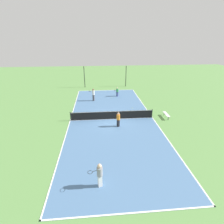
{
  "coord_description": "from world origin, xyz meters",
  "views": [
    {
      "loc": [
        -1.58,
        -18.07,
        8.76
      ],
      "look_at": [
        0.0,
        0.0,
        0.9
      ],
      "focal_mm": 28.0,
      "sensor_mm": 36.0,
      "label": 1
    }
  ],
  "objects_px": {
    "bench": "(166,114)",
    "tennis_ball_far_baseline": "(112,98)",
    "tennis_net": "(112,115)",
    "tennis_ball_near_net": "(127,111)",
    "player_far_green": "(117,91)",
    "tennis_ball_midcourt": "(132,108)",
    "player_baseline_gray": "(100,174)",
    "fence_post_back_left": "(84,77)",
    "tennis_ball_right_alley": "(149,119)",
    "player_far_white": "(93,94)",
    "player_center_orange": "(118,119)",
    "fence_post_back_right": "(126,76)"
  },
  "relations": [
    {
      "from": "tennis_net",
      "to": "tennis_ball_far_baseline",
      "type": "height_order",
      "value": "tennis_net"
    },
    {
      "from": "player_center_orange",
      "to": "player_far_green",
      "type": "bearing_deg",
      "value": 127.85
    },
    {
      "from": "tennis_net",
      "to": "fence_post_back_left",
      "type": "distance_m",
      "value": 14.75
    },
    {
      "from": "tennis_ball_far_baseline",
      "to": "tennis_ball_right_alley",
      "type": "xyz_separation_m",
      "value": [
        3.62,
        -7.91,
        0.0
      ]
    },
    {
      "from": "player_far_green",
      "to": "fence_post_back_left",
      "type": "distance_m",
      "value": 8.08
    },
    {
      "from": "tennis_net",
      "to": "fence_post_back_left",
      "type": "xyz_separation_m",
      "value": [
        -3.85,
        14.18,
        1.37
      ]
    },
    {
      "from": "bench",
      "to": "fence_post_back_left",
      "type": "bearing_deg",
      "value": 35.64
    },
    {
      "from": "tennis_net",
      "to": "player_far_white",
      "type": "xyz_separation_m",
      "value": [
        -2.17,
        6.5,
        0.54
      ]
    },
    {
      "from": "player_far_green",
      "to": "tennis_ball_midcourt",
      "type": "relative_size",
      "value": 20.79
    },
    {
      "from": "tennis_ball_far_baseline",
      "to": "tennis_net",
      "type": "bearing_deg",
      "value": -94.74
    },
    {
      "from": "tennis_ball_right_alley",
      "to": "tennis_ball_near_net",
      "type": "relative_size",
      "value": 1.0
    },
    {
      "from": "tennis_ball_far_baseline",
      "to": "tennis_ball_near_net",
      "type": "xyz_separation_m",
      "value": [
        1.54,
        -5.34,
        0.0
      ]
    },
    {
      "from": "player_baseline_gray",
      "to": "tennis_ball_right_alley",
      "type": "relative_size",
      "value": 25.53
    },
    {
      "from": "player_far_white",
      "to": "player_far_green",
      "type": "relative_size",
      "value": 1.29
    },
    {
      "from": "player_far_white",
      "to": "tennis_ball_near_net",
      "type": "relative_size",
      "value": 26.8
    },
    {
      "from": "tennis_net",
      "to": "bench",
      "type": "xyz_separation_m",
      "value": [
        6.38,
        -0.09,
        -0.16
      ]
    },
    {
      "from": "bench",
      "to": "fence_post_back_right",
      "type": "bearing_deg",
      "value": 10.04
    },
    {
      "from": "player_center_orange",
      "to": "tennis_ball_near_net",
      "type": "distance_m",
      "value": 4.42
    },
    {
      "from": "player_baseline_gray",
      "to": "tennis_ball_midcourt",
      "type": "height_order",
      "value": "player_baseline_gray"
    },
    {
      "from": "tennis_net",
      "to": "tennis_ball_near_net",
      "type": "height_order",
      "value": "tennis_net"
    },
    {
      "from": "tennis_ball_far_baseline",
      "to": "tennis_ball_midcourt",
      "type": "relative_size",
      "value": 1.0
    },
    {
      "from": "bench",
      "to": "fence_post_back_right",
      "type": "height_order",
      "value": "fence_post_back_right"
    },
    {
      "from": "fence_post_back_left",
      "to": "tennis_ball_far_baseline",
      "type": "bearing_deg",
      "value": -56.05
    },
    {
      "from": "tennis_ball_right_alley",
      "to": "tennis_ball_midcourt",
      "type": "height_order",
      "value": "same"
    },
    {
      "from": "tennis_net",
      "to": "fence_post_back_right",
      "type": "bearing_deg",
      "value": 74.8
    },
    {
      "from": "tennis_net",
      "to": "fence_post_back_left",
      "type": "bearing_deg",
      "value": 105.2
    },
    {
      "from": "player_center_orange",
      "to": "fence_post_back_right",
      "type": "bearing_deg",
      "value": 122.01
    },
    {
      "from": "player_baseline_gray",
      "to": "tennis_ball_right_alley",
      "type": "bearing_deg",
      "value": -139.79
    },
    {
      "from": "fence_post_back_right",
      "to": "player_far_white",
      "type": "bearing_deg",
      "value": -128.1
    },
    {
      "from": "fence_post_back_left",
      "to": "player_center_orange",
      "type": "bearing_deg",
      "value": -74.78
    },
    {
      "from": "bench",
      "to": "tennis_ball_midcourt",
      "type": "xyz_separation_m",
      "value": [
        -3.39,
        3.18,
        -0.33
      ]
    },
    {
      "from": "player_far_white",
      "to": "player_baseline_gray",
      "type": "distance_m",
      "value": 16.22
    },
    {
      "from": "player_baseline_gray",
      "to": "tennis_ball_near_net",
      "type": "bearing_deg",
      "value": -125.28
    },
    {
      "from": "player_baseline_gray",
      "to": "player_center_orange",
      "type": "distance_m",
      "value": 8.18
    },
    {
      "from": "tennis_ball_midcourt",
      "to": "fence_post_back_right",
      "type": "height_order",
      "value": "fence_post_back_right"
    },
    {
      "from": "bench",
      "to": "player_center_orange",
      "type": "xyz_separation_m",
      "value": [
        -5.88,
        -1.73,
        0.53
      ]
    },
    {
      "from": "bench",
      "to": "tennis_ball_midcourt",
      "type": "relative_size",
      "value": 23.62
    },
    {
      "from": "bench",
      "to": "tennis_ball_far_baseline",
      "type": "height_order",
      "value": "bench"
    },
    {
      "from": "tennis_ball_right_alley",
      "to": "player_baseline_gray",
      "type": "bearing_deg",
      "value": -122.1
    },
    {
      "from": "player_far_white",
      "to": "tennis_ball_right_alley",
      "type": "height_order",
      "value": "player_far_white"
    },
    {
      "from": "tennis_ball_far_baseline",
      "to": "tennis_ball_right_alley",
      "type": "relative_size",
      "value": 1.0
    },
    {
      "from": "fence_post_back_left",
      "to": "fence_post_back_right",
      "type": "xyz_separation_m",
      "value": [
        7.7,
        0.0,
        0.0
      ]
    },
    {
      "from": "tennis_ball_far_baseline",
      "to": "fence_post_back_left",
      "type": "bearing_deg",
      "value": 123.95
    },
    {
      "from": "tennis_ball_right_alley",
      "to": "fence_post_back_right",
      "type": "relative_size",
      "value": 0.02
    },
    {
      "from": "tennis_ball_far_baseline",
      "to": "bench",
      "type": "bearing_deg",
      "value": -52.95
    },
    {
      "from": "bench",
      "to": "player_far_white",
      "type": "bearing_deg",
      "value": 52.37
    },
    {
      "from": "tennis_net",
      "to": "fence_post_back_left",
      "type": "relative_size",
      "value": 2.46
    },
    {
      "from": "bench",
      "to": "player_far_white",
      "type": "height_order",
      "value": "player_far_white"
    },
    {
      "from": "tennis_net",
      "to": "player_far_green",
      "type": "xyz_separation_m",
      "value": [
        1.56,
        8.28,
        0.27
      ]
    },
    {
      "from": "player_far_green",
      "to": "player_baseline_gray",
      "type": "relative_size",
      "value": 0.81
    }
  ]
}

